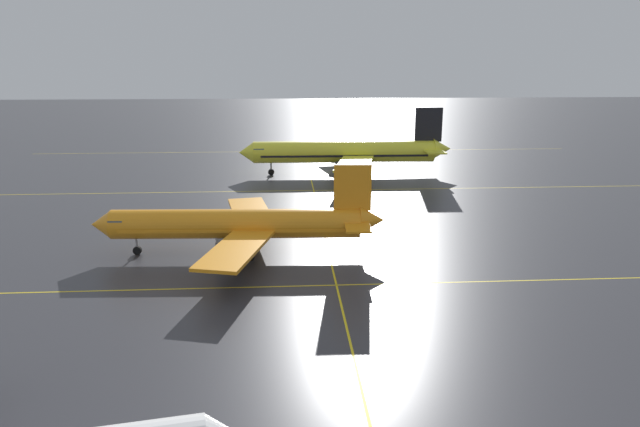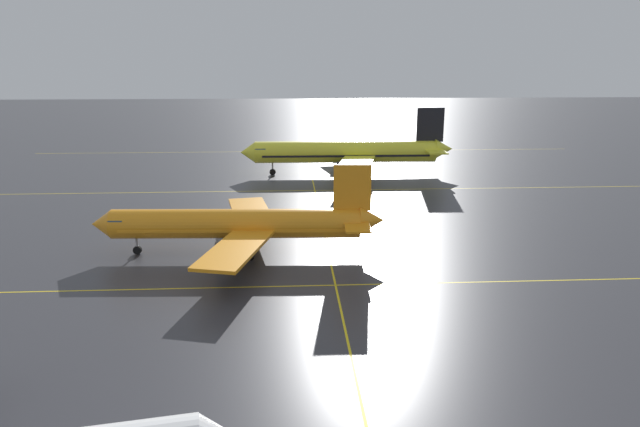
# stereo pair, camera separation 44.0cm
# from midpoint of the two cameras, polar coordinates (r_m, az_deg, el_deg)

# --- Properties ---
(airliner_second_row) EXTENTS (32.47, 28.01, 10.10)m
(airliner_second_row) POSITION_cam_midpoint_polar(r_m,az_deg,el_deg) (64.95, -8.00, -1.05)
(airliner_second_row) COLOR orange
(airliner_second_row) RESTS_ON ground
(airliner_third_row) EXTENTS (39.57, 34.24, 12.34)m
(airliner_third_row) POSITION_cam_midpoint_polar(r_m,az_deg,el_deg) (108.83, 2.55, 6.03)
(airliner_third_row) COLOR yellow
(airliner_third_row) RESTS_ON ground
(taxiway_markings) EXTENTS (123.98, 182.07, 0.01)m
(taxiway_markings) POSITION_cam_midpoint_polar(r_m,az_deg,el_deg) (76.21, 0.04, -1.17)
(taxiway_markings) COLOR yellow
(taxiway_markings) RESTS_ON ground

